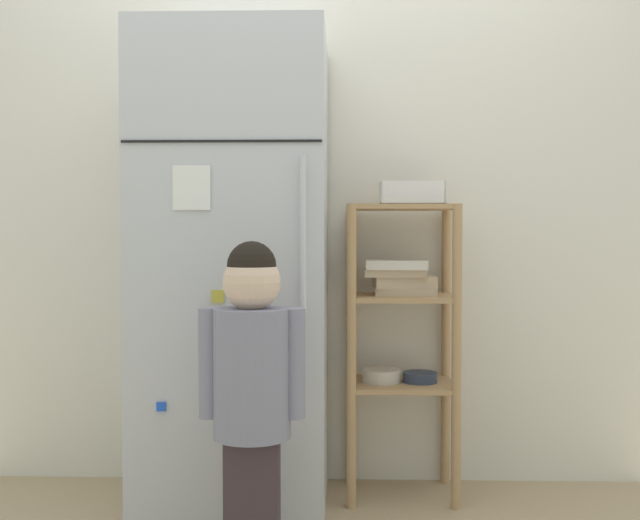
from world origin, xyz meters
The scene contains 6 objects.
ground_plane centered at (0.00, 0.00, 0.00)m, with size 6.00×6.00×0.00m, color tan.
kitchen_wall_back centered at (0.00, 0.36, 1.11)m, with size 2.68×0.03×2.23m, color silver.
refrigerator centered at (-0.27, 0.02, 0.86)m, with size 0.67×0.65×1.73m.
child_standing centered at (-0.15, -0.53, 0.60)m, with size 0.32×0.24×0.99m.
pantry_shelf_unit centered at (0.34, 0.16, 0.70)m, with size 0.42×0.34×1.12m.
fruit_bin centered at (0.38, 0.18, 1.15)m, with size 0.24×0.15×0.09m.
Camera 1 is at (0.12, -2.85, 1.02)m, focal length 44.23 mm.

